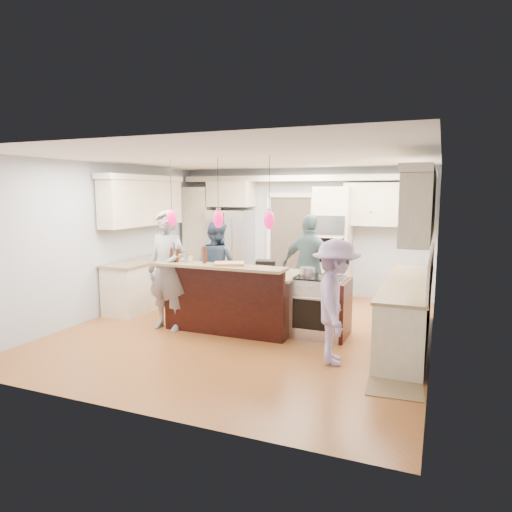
{
  "coord_description": "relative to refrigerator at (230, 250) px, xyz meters",
  "views": [
    {
      "loc": [
        2.8,
        -6.52,
        2.19
      ],
      "look_at": [
        0.0,
        0.35,
        1.15
      ],
      "focal_mm": 32.0,
      "sensor_mm": 36.0,
      "label": 1
    }
  ],
  "objects": [
    {
      "name": "pendant_lights",
      "position": [
        1.3,
        -3.15,
        0.9
      ],
      "size": [
        1.75,
        0.15,
        1.03
      ],
      "color": "black",
      "rests_on": "ground"
    },
    {
      "name": "right_counter_run",
      "position": [
        3.99,
        -2.34,
        0.16
      ],
      "size": [
        0.64,
        3.1,
        2.51
      ],
      "color": "beige",
      "rests_on": "ground"
    },
    {
      "name": "person_far_left",
      "position": [
        0.53,
        -1.74,
        -0.07
      ],
      "size": [
        0.9,
        0.75,
        1.66
      ],
      "primitive_type": "imported",
      "rotation": [
        0.0,
        0.0,
        2.98
      ],
      "color": "#2A3B52",
      "rests_on": "ground"
    },
    {
      "name": "cutting_board",
      "position": [
        1.45,
        -3.11,
        0.24
      ],
      "size": [
        0.53,
        0.47,
        0.03
      ],
      "primitive_type": "cube",
      "rotation": [
        0.0,
        0.0,
        0.43
      ],
      "color": "tan",
      "rests_on": "kitchen_island"
    },
    {
      "name": "floor_rug",
      "position": [
        3.95,
        -3.9,
        -0.89
      ],
      "size": [
        0.68,
        0.94,
        0.01
      ],
      "primitive_type": "cube",
      "rotation": [
        0.0,
        0.0,
        0.07
      ],
      "color": "olive",
      "rests_on": "ground"
    },
    {
      "name": "back_upper_cabinets",
      "position": [
        0.8,
        0.12,
        0.77
      ],
      "size": [
        5.3,
        0.61,
        2.54
      ],
      "color": "beige",
      "rests_on": "ground"
    },
    {
      "name": "pot_small",
      "position": [
        2.83,
        -2.47,
        0.06
      ],
      "size": [
        0.18,
        0.18,
        0.09
      ],
      "primitive_type": "cylinder",
      "color": "#B7B7BC",
      "rests_on": "island_range"
    },
    {
      "name": "room_shell",
      "position": [
        1.55,
        -2.64,
        0.92
      ],
      "size": [
        5.54,
        6.04,
        2.72
      ],
      "color": "#B2BCC6",
      "rests_on": "ground"
    },
    {
      "name": "left_cabinets",
      "position": [
        -0.89,
        -1.84,
        0.16
      ],
      "size": [
        0.64,
        2.3,
        2.51
      ],
      "color": "beige",
      "rests_on": "ground"
    },
    {
      "name": "beer_bottle_a",
      "position": [
        0.45,
        -3.13,
        0.35
      ],
      "size": [
        0.07,
        0.07,
        0.26
      ],
      "primitive_type": "cylinder",
      "rotation": [
        0.0,
        0.0,
        0.06
      ],
      "color": "#4A210D",
      "rests_on": "kitchen_island"
    },
    {
      "name": "person_range_side",
      "position": [
        3.15,
        -3.53,
        -0.09
      ],
      "size": [
        0.82,
        1.15,
        1.62
      ],
      "primitive_type": "imported",
      "rotation": [
        0.0,
        0.0,
        1.8
      ],
      "color": "#A68EBF",
      "rests_on": "ground"
    },
    {
      "name": "person_bar_end",
      "position": [
        0.35,
        -3.09,
        0.06
      ],
      "size": [
        0.73,
        0.51,
        1.91
      ],
      "primitive_type": "imported",
      "rotation": [
        0.0,
        0.0,
        -0.08
      ],
      "color": "gray",
      "rests_on": "ground"
    },
    {
      "name": "ground_plane",
      "position": [
        1.55,
        -2.64,
        -0.9
      ],
      "size": [
        6.0,
        6.0,
        0.0
      ],
      "primitive_type": "plane",
      "color": "#AD6A2F",
      "rests_on": "ground"
    },
    {
      "name": "oven_column",
      "position": [
        2.3,
        0.03,
        0.25
      ],
      "size": [
        0.72,
        0.69,
        2.3
      ],
      "color": "beige",
      "rests_on": "ground"
    },
    {
      "name": "pot_large",
      "position": [
        2.48,
        -2.49,
        0.08
      ],
      "size": [
        0.22,
        0.22,
        0.13
      ],
      "primitive_type": "cylinder",
      "color": "#B7B7BC",
      "rests_on": "island_range"
    },
    {
      "name": "beer_bottle_b",
      "position": [
        0.59,
        -3.17,
        0.33
      ],
      "size": [
        0.06,
        0.06,
        0.21
      ],
      "primitive_type": "cylinder",
      "rotation": [
        0.0,
        0.0,
        -0.15
      ],
      "color": "#4A210D",
      "rests_on": "kitchen_island"
    },
    {
      "name": "drink_can",
      "position": [
        0.76,
        -3.19,
        0.28
      ],
      "size": [
        0.08,
        0.08,
        0.12
      ],
      "primitive_type": "cylinder",
      "rotation": [
        0.0,
        0.0,
        -0.3
      ],
      "color": "#B7B7BC",
      "rests_on": "kitchen_island"
    },
    {
      "name": "person_far_right",
      "position": [
        2.29,
        -1.63,
        0.01
      ],
      "size": [
        1.14,
        0.67,
        1.82
      ],
      "primitive_type": "imported",
      "rotation": [
        0.0,
        0.0,
        2.92
      ],
      "color": "slate",
      "rests_on": "ground"
    },
    {
      "name": "beer_bottle_c",
      "position": [
        1.04,
        -3.11,
        0.35
      ],
      "size": [
        0.07,
        0.07,
        0.26
      ],
      "primitive_type": "cylinder",
      "rotation": [
        0.0,
        0.0,
        -0.08
      ],
      "color": "#4A210D",
      "rests_on": "kitchen_island"
    },
    {
      "name": "refrigerator",
      "position": [
        0.0,
        0.0,
        0.0
      ],
      "size": [
        0.9,
        0.7,
        1.8
      ],
      "primitive_type": "cube",
      "color": "#B7B7BC",
      "rests_on": "ground"
    },
    {
      "name": "water_bottle",
      "position": [
        0.56,
        -3.11,
        0.36
      ],
      "size": [
        0.08,
        0.08,
        0.28
      ],
      "primitive_type": "cylinder",
      "rotation": [
        0.0,
        0.0,
        -0.23
      ],
      "color": "silver",
      "rests_on": "kitchen_island"
    },
    {
      "name": "island_range",
      "position": [
        2.71,
        -2.49,
        -0.44
      ],
      "size": [
        0.82,
        0.71,
        0.92
      ],
      "color": "#B7B7BC",
      "rests_on": "ground"
    },
    {
      "name": "kitchen_island",
      "position": [
        1.3,
        -2.57,
        -0.41
      ],
      "size": [
        2.1,
        1.46,
        1.12
      ],
      "color": "black",
      "rests_on": "ground"
    }
  ]
}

